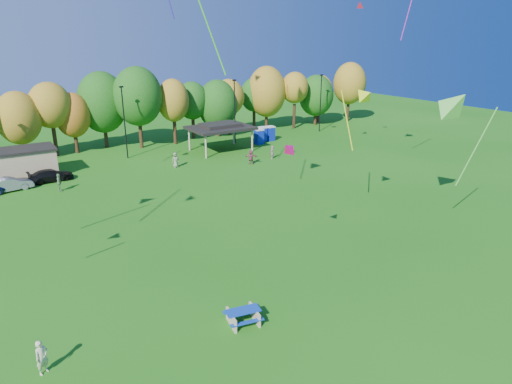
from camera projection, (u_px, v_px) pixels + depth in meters
ground at (315, 314)px, 25.88m from camera, size 160.00×160.00×0.00m
tree_line at (88, 108)px, 59.65m from camera, size 93.57×10.55×11.15m
lamp_posts at (124, 120)px, 57.14m from camera, size 64.50×0.25×9.09m
utility_building at (26, 162)px, 50.49m from camera, size 6.30×4.30×3.25m
pavilion at (220, 127)px, 61.41m from camera, size 8.20×6.20×3.77m
porta_potties at (264, 135)px, 67.21m from camera, size 3.75×2.24×2.18m
picnic_table at (243, 315)px, 24.97m from camera, size 2.16×1.90×0.82m
kite_flyer at (42, 357)px, 21.14m from camera, size 0.76×0.66×1.74m
car_b at (9, 184)px, 46.11m from camera, size 4.54×2.16×1.44m
car_d at (51, 175)px, 49.19m from camera, size 4.66×2.08×1.33m
far_person_0 at (176, 160)px, 54.33m from camera, size 0.89×0.59×1.80m
far_person_2 at (272, 152)px, 58.23m from camera, size 0.64×0.71×1.64m
far_person_4 at (59, 183)px, 45.95m from camera, size 0.67×1.15×1.85m
far_person_5 at (251, 157)px, 55.71m from camera, size 1.58×1.44×1.75m
kite_0 at (362, 95)px, 35.07m from camera, size 1.29×3.23×5.45m
kite_1 at (288, 148)px, 27.45m from camera, size 1.36×1.19×1.15m
kite_5 at (360, 4)px, 51.92m from camera, size 1.43×1.37×1.15m
kite_13 at (456, 104)px, 35.20m from camera, size 2.63×5.06×8.10m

